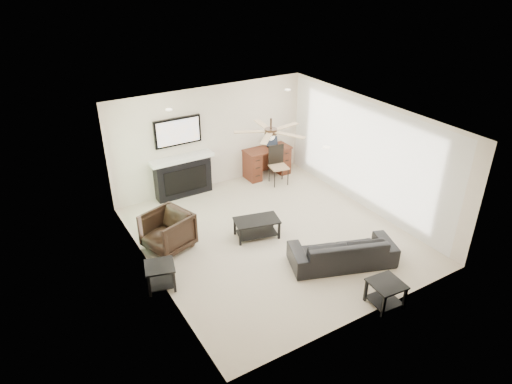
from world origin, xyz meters
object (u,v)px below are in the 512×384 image
at_px(armchair, 168,231).
at_px(sofa, 342,250).
at_px(desk, 267,162).
at_px(coffee_table, 257,228).
at_px(fireplace_unit, 182,159).

bearing_deg(armchair, sofa, 31.66).
bearing_deg(armchair, desk, 99.04).
distance_m(sofa, armchair, 3.38).
bearing_deg(sofa, armchair, -19.73).
xyz_separation_m(sofa, desk, (0.83, 3.96, 0.09)).
height_order(sofa, coffee_table, sofa).
xyz_separation_m(fireplace_unit, desk, (2.29, -0.09, -0.57)).
distance_m(sofa, fireplace_unit, 4.35).
height_order(armchair, fireplace_unit, fireplace_unit).
xyz_separation_m(sofa, coffee_table, (-0.90, 1.60, -0.09)).
height_order(coffee_table, fireplace_unit, fireplace_unit).
bearing_deg(sofa, fireplace_unit, -50.36).
relative_size(coffee_table, desk, 0.74).
height_order(armchair, coffee_table, armchair).
relative_size(sofa, armchair, 2.32).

